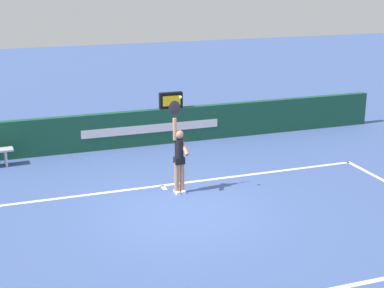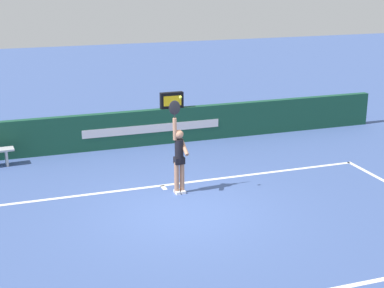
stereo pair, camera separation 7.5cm
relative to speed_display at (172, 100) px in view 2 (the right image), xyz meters
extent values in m
plane|color=#3F5794|center=(-1.34, -5.16, -1.34)|extent=(60.00, 60.00, 0.00)
cube|color=white|center=(-1.34, -3.49, -1.34)|extent=(10.91, 0.11, 0.00)
cube|color=white|center=(-1.34, -3.64, -1.34)|extent=(0.11, 0.30, 0.00)
cube|color=#164732|center=(-1.34, 0.00, -0.80)|extent=(16.74, 0.23, 1.10)
cube|color=silver|center=(-0.65, -0.12, -0.81)|extent=(4.29, 0.01, 0.25)
cube|color=black|center=(0.00, 0.00, 0.00)|extent=(0.71, 0.18, 0.49)
cube|color=yellow|center=(0.00, -0.09, 0.00)|extent=(0.56, 0.01, 0.31)
cylinder|color=#A7765B|center=(-1.00, -4.09, -0.95)|extent=(0.11, 0.11, 0.79)
cylinder|color=#A7765B|center=(-1.14, -4.10, -0.95)|extent=(0.11, 0.11, 0.79)
cube|color=white|center=(-1.00, -4.11, -1.31)|extent=(0.11, 0.24, 0.07)
cube|color=white|center=(-1.14, -4.12, -1.31)|extent=(0.11, 0.24, 0.07)
cylinder|color=black|center=(-1.07, -4.09, -0.28)|extent=(0.21, 0.21, 0.56)
cube|color=black|center=(-1.07, -4.09, -0.52)|extent=(0.25, 0.21, 0.16)
sphere|color=#A7765B|center=(-1.07, -4.09, 0.13)|extent=(0.21, 0.21, 0.21)
cylinder|color=#A7765B|center=(-1.18, -4.10, 0.26)|extent=(0.10, 0.10, 0.53)
cylinder|color=#A7765B|center=(-0.97, -4.15, -0.18)|extent=(0.11, 0.45, 0.34)
ellipsoid|color=black|center=(-1.18, -4.10, 0.78)|extent=(0.31, 0.04, 0.36)
cylinder|color=black|center=(-1.18, -4.10, 0.59)|extent=(0.03, 0.03, 0.18)
sphere|color=#C8DB38|center=(-1.14, -4.41, 1.08)|extent=(0.07, 0.07, 0.07)
cube|color=#B4B6BC|center=(-4.94, -0.58, -1.12)|extent=(0.08, 0.32, 0.45)
camera|label=1|loc=(-5.06, -16.36, 3.82)|focal=53.64mm
camera|label=2|loc=(-4.99, -16.39, 3.82)|focal=53.64mm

